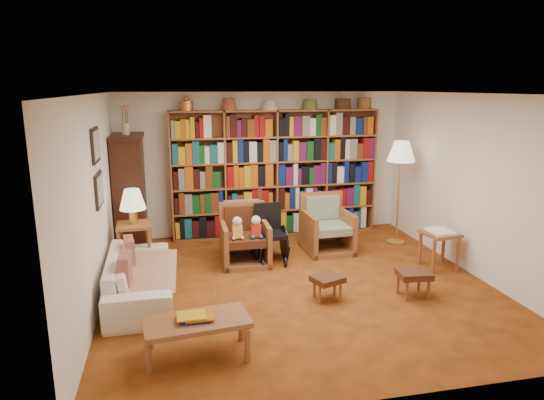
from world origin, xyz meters
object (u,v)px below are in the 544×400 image
object	(u,v)px
side_table_lamp	(135,235)
armchair_leather	(244,238)
wheelchair	(269,235)
floor_lamp	(401,156)
footstool_a	(328,281)
footstool_b	(414,276)
armchair_sage	(326,229)
coffee_table	(197,324)
sofa	(140,276)
side_table_papers	(440,239)

from	to	relation	value
side_table_lamp	armchair_leather	xyz separation A→B (m)	(1.58, 0.02, -0.16)
side_table_lamp	wheelchair	size ratio (longest dim) A/B	0.79
wheelchair	floor_lamp	xyz separation A→B (m)	(2.27, 0.35, 1.10)
footstool_a	footstool_b	bearing A→B (deg)	-7.09
armchair_sage	coffee_table	bearing A→B (deg)	-128.68
sofa	armchair_sage	bearing A→B (deg)	-67.14
armchair_leather	side_table_papers	size ratio (longest dim) A/B	1.56
footstool_a	armchair_leather	bearing A→B (deg)	117.15
armchair_sage	footstool_a	bearing A→B (deg)	-107.44
coffee_table	wheelchair	bearing A→B (deg)	63.65
footstool_a	coffee_table	size ratio (longest dim) A/B	0.41
footstool_a	side_table_lamp	bearing A→B (deg)	147.17
side_table_lamp	coffee_table	distance (m)	2.61
floor_lamp	footstool_b	distance (m)	2.48
wheelchair	armchair_leather	bearing A→B (deg)	176.65
armchair_leather	armchair_sage	world-z (taller)	armchair_sage
armchair_sage	floor_lamp	xyz separation A→B (m)	(1.28, 0.07, 1.15)
armchair_sage	armchair_leather	bearing A→B (deg)	-169.18
armchair_sage	floor_lamp	bearing A→B (deg)	2.95
floor_lamp	footstool_a	bearing A→B (deg)	-134.44
wheelchair	coffee_table	world-z (taller)	wheelchair
footstool_b	sofa	bearing A→B (deg)	168.49
side_table_lamp	armchair_sage	distance (m)	2.97
armchair_sage	footstool_a	world-z (taller)	armchair_sage
armchair_leather	side_table_papers	distance (m)	2.86
sofa	footstool_b	size ratio (longest dim) A/B	4.52
side_table_lamp	coffee_table	world-z (taller)	side_table_lamp
footstool_b	side_table_papers	bearing A→B (deg)	44.73
sofa	side_table_papers	size ratio (longest dim) A/B	3.37
coffee_table	footstool_b	bearing A→B (deg)	16.80
wheelchair	footstool_b	size ratio (longest dim) A/B	2.04
sofa	armchair_sage	distance (m)	3.12
floor_lamp	armchair_sage	bearing A→B (deg)	-177.05
wheelchair	side_table_papers	world-z (taller)	wheelchair
sofa	footstool_a	world-z (taller)	sofa
footstool_b	armchair_leather	bearing A→B (deg)	138.10
footstool_a	footstool_b	xyz separation A→B (m)	(1.09, -0.14, 0.03)
armchair_sage	side_table_papers	xyz separation A→B (m)	(1.35, -1.13, 0.10)
armchair_sage	wheelchair	world-z (taller)	armchair_sage
sofa	wheelchair	xyz separation A→B (m)	(1.86, 0.99, 0.11)
side_table_lamp	footstool_b	xyz separation A→B (m)	(3.47, -1.67, -0.25)
side_table_lamp	footstool_b	world-z (taller)	side_table_lamp
side_table_lamp	armchair_leather	distance (m)	1.59
sofa	coffee_table	bearing A→B (deg)	-158.90
wheelchair	footstool_b	world-z (taller)	wheelchair
armchair_sage	side_table_papers	world-z (taller)	armchair_sage
side_table_lamp	coffee_table	xyz separation A→B (m)	(0.72, -2.50, -0.19)
armchair_leather	floor_lamp	distance (m)	2.90
sofa	coffee_table	xyz separation A→B (m)	(0.62, -1.51, 0.06)
side_table_papers	side_table_lamp	bearing A→B (deg)	168.91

